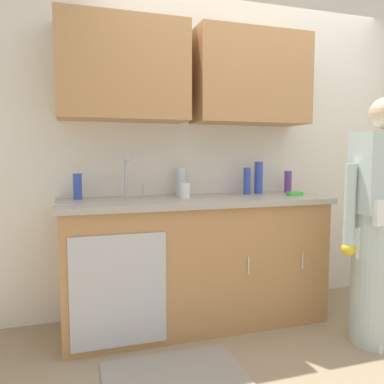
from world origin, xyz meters
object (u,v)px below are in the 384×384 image
(sink, at_px, (135,202))
(person_at_sink, at_px, (380,241))
(cup_by_sink, at_px, (185,191))
(sponge, at_px, (295,194))
(bottle_cleaner_spray, at_px, (78,186))
(bottle_water_short, at_px, (181,181))
(bottle_dish_liquid, at_px, (259,178))
(knife_on_counter, at_px, (65,206))
(bottle_water_tall, at_px, (288,182))
(bottle_soap, at_px, (247,181))

(sink, relative_size, person_at_sink, 0.31)
(cup_by_sink, height_order, sponge, cup_by_sink)
(person_at_sink, xyz_separation_m, bottle_cleaner_spray, (-1.88, 0.84, 0.34))
(person_at_sink, bearing_deg, bottle_water_short, 141.83)
(sink, distance_m, bottle_water_short, 0.46)
(person_at_sink, height_order, bottle_water_short, person_at_sink)
(bottle_dish_liquid, bearing_deg, sink, -171.23)
(bottle_dish_liquid, distance_m, bottle_cleaner_spray, 1.42)
(sponge, bearing_deg, knife_on_counter, -176.05)
(bottle_dish_liquid, distance_m, sponge, 0.33)
(bottle_cleaner_spray, xyz_separation_m, knife_on_counter, (-0.08, -0.36, -0.09))
(cup_by_sink, bearing_deg, sponge, -7.24)
(person_at_sink, bearing_deg, sponge, 115.17)
(person_at_sink, xyz_separation_m, bottle_water_tall, (-0.17, 0.86, 0.34))
(bottle_cleaner_spray, relative_size, cup_by_sink, 1.72)
(bottle_soap, height_order, sponge, bottle_soap)
(sink, relative_size, bottle_water_tall, 2.77)
(sink, distance_m, bottle_dish_liquid, 1.07)
(bottle_cleaner_spray, bearing_deg, bottle_water_short, 2.80)
(person_at_sink, bearing_deg, knife_on_counter, 166.55)
(bottle_soap, xyz_separation_m, bottle_dish_liquid, (0.12, 0.03, 0.02))
(bottle_dish_liquid, bearing_deg, sponge, -52.69)
(bottle_water_tall, height_order, sponge, bottle_water_tall)
(sink, distance_m, sponge, 1.23)
(bottle_dish_liquid, relative_size, knife_on_counter, 1.08)
(bottle_water_tall, bearing_deg, bottle_dish_liquid, -175.01)
(bottle_soap, xyz_separation_m, knife_on_counter, (-1.39, -0.34, -0.10))
(bottle_water_tall, xyz_separation_m, knife_on_counter, (-1.79, -0.39, -0.09))
(bottle_water_short, relative_size, sponge, 2.00)
(bottle_water_short, bearing_deg, sponge, -18.89)
(bottle_soap, xyz_separation_m, cup_by_sink, (-0.55, -0.11, -0.05))
(bottle_cleaner_spray, bearing_deg, sponge, -8.76)
(bottle_water_tall, height_order, bottle_cleaner_spray, bottle_cleaner_spray)
(bottle_water_tall, height_order, knife_on_counter, bottle_water_tall)
(sink, bearing_deg, knife_on_counter, -156.51)
(bottle_water_tall, xyz_separation_m, cup_by_sink, (-0.96, -0.16, -0.04))
(sink, bearing_deg, bottle_dish_liquid, 8.77)
(person_at_sink, relative_size, bottle_cleaner_spray, 8.84)
(bottle_water_short, bearing_deg, bottle_water_tall, -0.93)
(bottle_water_short, relative_size, bottle_soap, 1.03)
(bottle_soap, distance_m, bottle_cleaner_spray, 1.31)
(bottle_water_tall, relative_size, knife_on_counter, 0.75)
(bottle_water_short, relative_size, bottle_cleaner_spray, 1.20)
(person_at_sink, bearing_deg, bottle_water_tall, 101.40)
(bottle_dish_liquid, bearing_deg, cup_by_sink, -168.48)
(bottle_dish_liquid, relative_size, sponge, 2.37)
(bottle_water_tall, bearing_deg, sponge, -110.89)
(sponge, bearing_deg, bottle_cleaner_spray, 171.24)
(person_at_sink, relative_size, bottle_soap, 7.58)
(sink, distance_m, cup_by_sink, 0.38)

